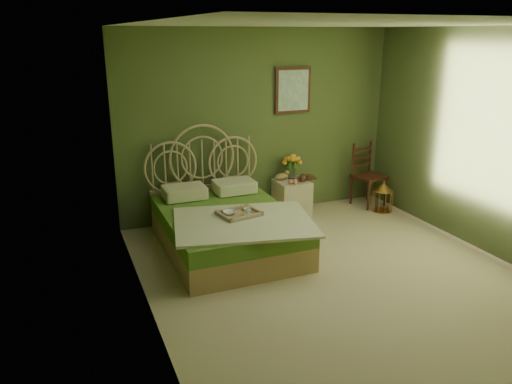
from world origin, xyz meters
name	(u,v)px	position (x,y,z in m)	size (l,w,h in m)	color
floor	(338,277)	(0.00, 0.00, 0.00)	(4.50, 4.50, 0.00)	tan
ceiling	(352,24)	(0.00, 0.00, 2.60)	(4.50, 4.50, 0.00)	silver
wall_back	(259,124)	(0.00, 2.25, 1.30)	(4.00, 4.00, 0.00)	#506334
wall_left	(144,182)	(-2.00, 0.00, 1.30)	(4.50, 4.50, 0.00)	#506334
wall_right	(494,144)	(2.00, 0.00, 1.30)	(4.50, 4.50, 0.00)	#506334
wall_art	(293,90)	(0.51, 2.22, 1.75)	(0.54, 0.04, 0.64)	#3C1A10
bed	(226,225)	(-0.86, 1.20, 0.30)	(1.74, 2.20, 1.36)	tan
nightstand	(292,191)	(0.42, 2.00, 0.34)	(0.46, 0.47, 0.93)	beige
chair	(367,170)	(1.67, 1.98, 0.53)	(0.50, 0.50, 0.95)	#3C1A10
birdcage	(383,198)	(1.70, 1.57, 0.21)	(0.28, 0.28, 0.43)	#CC8741
book_lower	(303,178)	(0.59, 2.00, 0.51)	(0.17, 0.23, 0.02)	#381E0F
book_upper	(303,177)	(0.59, 2.00, 0.53)	(0.16, 0.23, 0.02)	#472819
cereal_bowl	(229,213)	(-0.90, 0.96, 0.54)	(0.15, 0.15, 0.04)	white
coffee_cup	(247,212)	(-0.72, 0.85, 0.57)	(0.09, 0.09, 0.08)	white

